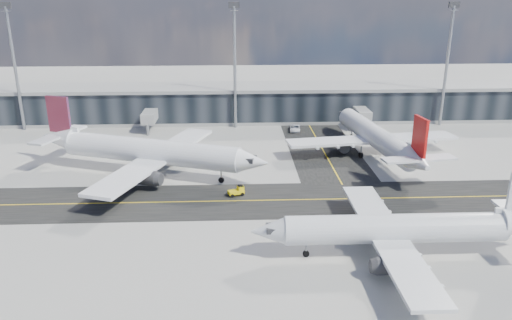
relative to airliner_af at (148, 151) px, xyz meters
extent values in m
plane|color=gray|center=(15.73, -16.71, -4.34)|extent=(300.00, 300.00, 0.00)
cube|color=black|center=(15.73, -12.71, -4.33)|extent=(180.00, 14.00, 0.02)
cube|color=black|center=(33.73, 18.29, -4.32)|extent=(14.00, 50.00, 0.02)
cube|color=yellow|center=(15.73, -12.71, -4.31)|extent=(180.00, 0.25, 0.01)
cube|color=yellow|center=(33.73, 18.29, -4.31)|extent=(0.25, 50.00, 0.01)
cube|color=black|center=(15.73, 38.29, -0.34)|extent=(150.00, 12.00, 8.00)
cube|color=gray|center=(15.73, 38.29, 4.06)|extent=(152.00, 13.00, 0.80)
cube|color=gray|center=(15.73, 38.29, -3.94)|extent=(150.00, 12.20, 0.80)
cube|color=gray|center=(-4.27, 30.29, -0.84)|extent=(3.00, 10.00, 2.40)
cylinder|color=gray|center=(-4.27, 25.29, -3.14)|extent=(0.60, 0.60, 2.40)
cube|color=gray|center=(45.73, 30.29, -0.84)|extent=(3.00, 10.00, 2.40)
cylinder|color=gray|center=(45.73, 25.29, -3.14)|extent=(0.60, 0.60, 2.40)
cylinder|color=gray|center=(-34.27, 31.29, 9.66)|extent=(0.70, 0.70, 28.00)
cube|color=#2D2D30|center=(-34.27, 31.29, 23.86)|extent=(2.50, 0.50, 1.40)
cylinder|color=gray|center=(15.73, 31.29, 9.66)|extent=(0.70, 0.70, 28.00)
cube|color=#2D2D30|center=(15.73, 31.29, 23.86)|extent=(2.50, 0.50, 1.40)
cylinder|color=gray|center=(65.73, 31.29, 9.66)|extent=(0.70, 0.70, 28.00)
cube|color=#2D2D30|center=(65.73, 31.29, 23.86)|extent=(2.50, 0.50, 1.40)
cylinder|color=white|center=(0.63, -0.23, 0.08)|extent=(32.59, 15.54, 4.41)
cone|color=white|center=(18.24, -6.69, 0.08)|extent=(6.70, 6.04, 4.41)
cone|color=white|center=(-17.50, 6.42, 0.74)|extent=(7.73, 6.42, 4.41)
cube|color=white|center=(1.66, -0.61, -1.03)|extent=(18.10, 37.11, 0.55)
cylinder|color=#2D2D30|center=(4.98, 5.22, -2.24)|extent=(5.22, 3.98, 2.54)
cylinder|color=#2D2D30|center=(0.42, -7.20, -2.24)|extent=(5.22, 3.98, 2.54)
cube|color=silver|center=(4.98, 5.22, -1.36)|extent=(2.22, 1.17, 0.88)
cube|color=silver|center=(0.42, -7.20, -1.36)|extent=(2.22, 1.17, 0.88)
cube|color=#5F243F|center=(-16.98, 6.23, 5.37)|extent=(4.52, 2.06, 6.84)
cube|color=white|center=(-17.50, 6.42, 1.40)|extent=(7.46, 13.49, 0.39)
cube|color=#2D2D30|center=(17.72, -6.50, 0.52)|extent=(2.91, 3.04, 0.77)
cylinder|color=gray|center=(13.06, -4.79, -3.01)|extent=(0.34, 0.34, 2.21)
cylinder|color=black|center=(13.06, -4.79, -3.84)|extent=(1.07, 0.70, 0.99)
cylinder|color=black|center=(0.73, 3.26, -3.73)|extent=(1.33, 0.94, 1.21)
cylinder|color=black|center=(-1.55, -2.96, -3.73)|extent=(1.33, 0.94, 1.21)
cylinder|color=white|center=(43.22, 8.69, -0.25)|extent=(8.15, 30.91, 4.09)
cone|color=white|center=(40.90, 25.90, -0.25)|extent=(4.73, 5.61, 4.09)
cone|color=white|center=(45.61, -9.02, 0.36)|extent=(4.87, 6.62, 4.09)
cube|color=white|center=(43.09, 9.70, -1.27)|extent=(35.10, 9.71, 0.51)
cylinder|color=#2D2D30|center=(36.88, 9.90, -2.40)|extent=(2.90, 4.57, 2.35)
cylinder|color=#2D2D30|center=(49.02, 11.54, -2.40)|extent=(2.90, 4.57, 2.35)
cube|color=silver|center=(36.88, 9.90, -1.58)|extent=(0.68, 2.08, 0.82)
cube|color=silver|center=(49.02, 11.54, -1.58)|extent=(0.68, 2.08, 0.82)
cube|color=red|center=(45.55, -8.52, 4.65)|extent=(1.03, 4.31, 6.33)
cube|color=white|center=(45.61, -9.02, 0.97)|extent=(12.53, 4.47, 0.36)
cube|color=#2D2D30|center=(40.97, 25.39, 0.16)|extent=(2.50, 2.33, 0.72)
cylinder|color=gray|center=(41.58, 20.84, -3.11)|extent=(0.28, 0.28, 2.04)
cylinder|color=black|center=(41.58, 20.84, -3.88)|extent=(0.48, 0.96, 0.92)
cylinder|color=black|center=(40.32, 7.27, -3.77)|extent=(0.66, 1.18, 1.12)
cylinder|color=black|center=(46.40, 8.09, -3.77)|extent=(0.66, 1.18, 1.12)
cylinder|color=silver|center=(35.09, -30.38, -0.69)|extent=(27.36, 3.67, 3.65)
cone|color=silver|center=(19.59, -30.37, -0.69)|extent=(4.56, 3.65, 3.65)
cube|color=silver|center=(34.18, -30.38, -1.60)|extent=(4.58, 31.01, 0.46)
cylinder|color=#2D2D30|center=(33.27, -35.85, -2.60)|extent=(3.83, 2.10, 2.10)
cylinder|color=#2D2D30|center=(33.27, -24.91, -2.60)|extent=(3.83, 2.10, 2.10)
cube|color=silver|center=(33.27, -35.85, -1.87)|extent=(1.82, 0.37, 0.73)
cube|color=silver|center=(33.27, -24.91, -1.87)|extent=(1.82, 0.37, 0.73)
cube|color=#2D2D30|center=(20.05, -30.37, -0.32)|extent=(1.83, 2.01, 0.64)
cylinder|color=gray|center=(24.15, -30.37, -3.24)|extent=(0.22, 0.22, 1.82)
cylinder|color=black|center=(24.15, -30.37, -3.93)|extent=(0.82, 0.32, 0.82)
cylinder|color=black|center=(36.00, -33.12, -3.84)|extent=(1.00, 0.46, 1.00)
cylinder|color=black|center=(36.01, -27.65, -3.84)|extent=(1.00, 0.46, 1.00)
cube|color=yellow|center=(15.56, -10.59, -3.70)|extent=(2.81, 1.99, 0.60)
cube|color=yellow|center=(16.28, -10.33, -3.14)|extent=(1.26, 1.36, 0.77)
cube|color=black|center=(16.28, -10.33, -2.85)|extent=(1.16, 1.29, 0.21)
cylinder|color=black|center=(16.17, -9.78, -4.04)|extent=(0.63, 0.40, 0.60)
cylinder|color=black|center=(16.55, -10.82, -4.04)|extent=(0.63, 0.40, 0.60)
cylinder|color=black|center=(14.57, -10.36, -4.04)|extent=(0.63, 0.40, 0.60)
cylinder|color=black|center=(14.94, -11.40, -4.04)|extent=(0.63, 0.40, 0.60)
imported|color=white|center=(29.61, 27.29, -3.64)|extent=(2.85, 5.24, 1.39)
camera|label=1|loc=(15.47, -84.99, 27.43)|focal=35.00mm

